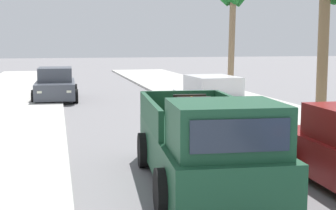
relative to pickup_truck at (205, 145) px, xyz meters
The scene contains 6 objects.
sidewalk_right 7.62m from the pickup_truck, 51.70° to the left, with size 4.84×60.00×0.12m, color beige.
curb_left 7.14m from the pickup_truck, 123.02° to the left, with size 0.16×60.00×0.10m, color silver.
curb_right 7.04m from the pickup_truck, 58.25° to the left, with size 0.16×60.00×0.10m, color silver.
pickup_truck is the anchor object (origin of this frame).
car_left_mid 7.90m from the pickup_truck, 70.26° to the left, with size 2.16×4.32×1.54m.
car_right_mid 14.72m from the pickup_truck, 100.85° to the left, with size 2.10×4.29×1.54m.
Camera 1 is at (-2.57, -2.29, 2.74)m, focal length 50.53 mm.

